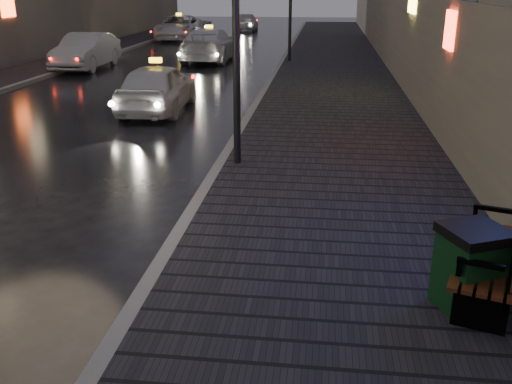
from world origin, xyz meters
The scene contains 11 objects.
sidewalk centered at (3.90, 21.00, 0.07)m, with size 4.60×58.00×0.15m, color black.
curb centered at (1.50, 21.00, 0.07)m, with size 0.20×58.00×0.15m, color slate.
sidewalk_far centered at (-8.70, 21.00, 0.07)m, with size 2.40×58.00×0.15m, color black.
curb_far centered at (-7.40, 21.00, 0.07)m, with size 0.20×58.00×0.15m, color slate.
bench centered at (5.54, 1.25, 0.65)m, with size 1.27×2.08×1.00m.
trash_bin centered at (5.18, 0.92, 0.64)m, with size 0.83×0.83×0.96m.
taxi_near centered at (-1.28, 11.18, 0.70)m, with size 1.66×4.11×1.40m, color silver.
car_left_mid centered at (-6.80, 19.36, 0.75)m, with size 1.58×4.54×1.50m, color #9D9EA5.
taxi_mid centered at (-1.99, 22.51, 0.77)m, with size 2.14×5.27×1.53m, color silver.
taxi_far centered at (-6.12, 33.13, 0.77)m, with size 2.56×5.54×1.54m, color silver.
car_far centered at (-2.70, 40.51, 0.69)m, with size 1.64×4.07×1.39m, color #A9AAB1.
Camera 1 is at (3.53, -4.82, 3.54)m, focal length 40.00 mm.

